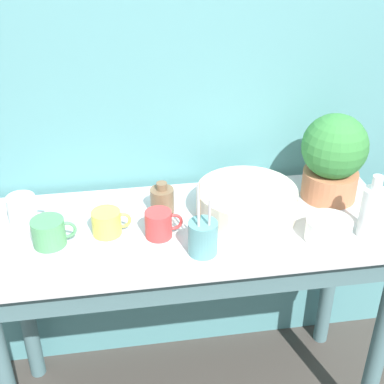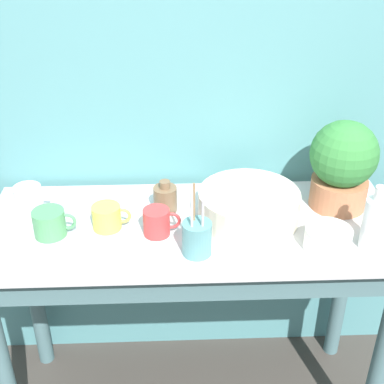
{
  "view_description": "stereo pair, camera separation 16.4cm",
  "coord_description": "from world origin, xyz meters",
  "px_view_note": "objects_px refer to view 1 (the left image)",
  "views": [
    {
      "loc": [
        -0.22,
        -1.13,
        1.77
      ],
      "look_at": [
        0.0,
        0.26,
        0.94
      ],
      "focal_mm": 50.0,
      "sensor_mm": 36.0,
      "label": 1
    },
    {
      "loc": [
        -0.06,
        -1.15,
        1.77
      ],
      "look_at": [
        0.0,
        0.26,
        0.94
      ],
      "focal_mm": 50.0,
      "sensor_mm": 36.0,
      "label": 2
    }
  ],
  "objects_px": {
    "mug_red": "(159,224)",
    "potted_plant": "(333,156)",
    "bottle_tall": "(372,211)",
    "mug_yellow": "(107,223)",
    "bowl_small_enamel_white": "(328,230)",
    "bowl_wash_large": "(246,202)",
    "utensil_cup": "(203,237)",
    "mug_green": "(49,232)",
    "mug_white": "(23,211)",
    "bottle_short": "(162,200)"
  },
  "relations": [
    {
      "from": "mug_green",
      "to": "bottle_tall",
      "type": "bearing_deg",
      "value": -6.08
    },
    {
      "from": "bowl_wash_large",
      "to": "mug_red",
      "type": "xyz_separation_m",
      "value": [
        -0.29,
        -0.08,
        -0.01
      ]
    },
    {
      "from": "bowl_wash_large",
      "to": "mug_white",
      "type": "bearing_deg",
      "value": 175.44
    },
    {
      "from": "potted_plant",
      "to": "bottle_short",
      "type": "bearing_deg",
      "value": -179.18
    },
    {
      "from": "mug_yellow",
      "to": "bowl_small_enamel_white",
      "type": "relative_size",
      "value": 0.88
    },
    {
      "from": "bottle_tall",
      "to": "bowl_small_enamel_white",
      "type": "distance_m",
      "value": 0.14
    },
    {
      "from": "mug_red",
      "to": "utensil_cup",
      "type": "xyz_separation_m",
      "value": [
        0.12,
        -0.1,
        0.01
      ]
    },
    {
      "from": "potted_plant",
      "to": "bottle_tall",
      "type": "bearing_deg",
      "value": -81.78
    },
    {
      "from": "mug_green",
      "to": "mug_red",
      "type": "bearing_deg",
      "value": -1.51
    },
    {
      "from": "potted_plant",
      "to": "utensil_cup",
      "type": "bearing_deg",
      "value": -152.73
    },
    {
      "from": "potted_plant",
      "to": "mug_white",
      "type": "height_order",
      "value": "potted_plant"
    },
    {
      "from": "bowl_wash_large",
      "to": "utensil_cup",
      "type": "bearing_deg",
      "value": -134.26
    },
    {
      "from": "potted_plant",
      "to": "bottle_tall",
      "type": "distance_m",
      "value": 0.25
    },
    {
      "from": "potted_plant",
      "to": "utensil_cup",
      "type": "relative_size",
      "value": 1.28
    },
    {
      "from": "bowl_small_enamel_white",
      "to": "bowl_wash_large",
      "type": "bearing_deg",
      "value": 140.51
    },
    {
      "from": "mug_white",
      "to": "mug_red",
      "type": "bearing_deg",
      "value": -17.65
    },
    {
      "from": "mug_green",
      "to": "mug_white",
      "type": "height_order",
      "value": "mug_white"
    },
    {
      "from": "potted_plant",
      "to": "bottle_tall",
      "type": "xyz_separation_m",
      "value": [
        0.03,
        -0.24,
        -0.07
      ]
    },
    {
      "from": "potted_plant",
      "to": "bottle_short",
      "type": "height_order",
      "value": "potted_plant"
    },
    {
      "from": "mug_red",
      "to": "potted_plant",
      "type": "bearing_deg",
      "value": 13.67
    },
    {
      "from": "bottle_short",
      "to": "mug_white",
      "type": "height_order",
      "value": "bottle_short"
    },
    {
      "from": "bowl_wash_large",
      "to": "mug_yellow",
      "type": "xyz_separation_m",
      "value": [
        -0.45,
        -0.04,
        -0.01
      ]
    },
    {
      "from": "utensil_cup",
      "to": "bottle_tall",
      "type": "bearing_deg",
      "value": 1.04
    },
    {
      "from": "potted_plant",
      "to": "mug_yellow",
      "type": "distance_m",
      "value": 0.77
    },
    {
      "from": "mug_green",
      "to": "utensil_cup",
      "type": "distance_m",
      "value": 0.46
    },
    {
      "from": "bowl_wash_large",
      "to": "mug_red",
      "type": "height_order",
      "value": "bowl_wash_large"
    },
    {
      "from": "mug_white",
      "to": "bottle_short",
      "type": "bearing_deg",
      "value": 0.69
    },
    {
      "from": "bowl_wash_large",
      "to": "utensil_cup",
      "type": "relative_size",
      "value": 1.38
    },
    {
      "from": "bottle_tall",
      "to": "mug_green",
      "type": "xyz_separation_m",
      "value": [
        -0.96,
        0.1,
        -0.04
      ]
    },
    {
      "from": "mug_green",
      "to": "bowl_small_enamel_white",
      "type": "bearing_deg",
      "value": -7.36
    },
    {
      "from": "mug_yellow",
      "to": "utensil_cup",
      "type": "height_order",
      "value": "utensil_cup"
    },
    {
      "from": "mug_red",
      "to": "utensil_cup",
      "type": "distance_m",
      "value": 0.16
    },
    {
      "from": "potted_plant",
      "to": "bottle_tall",
      "type": "height_order",
      "value": "potted_plant"
    },
    {
      "from": "mug_red",
      "to": "mug_white",
      "type": "xyz_separation_m",
      "value": [
        -0.42,
        0.13,
        0.01
      ]
    },
    {
      "from": "bowl_wash_large",
      "to": "mug_yellow",
      "type": "relative_size",
      "value": 2.66
    },
    {
      "from": "mug_green",
      "to": "mug_red",
      "type": "relative_size",
      "value": 1.14
    },
    {
      "from": "mug_yellow",
      "to": "bowl_small_enamel_white",
      "type": "bearing_deg",
      "value": -11.82
    },
    {
      "from": "bottle_short",
      "to": "mug_red",
      "type": "xyz_separation_m",
      "value": [
        -0.02,
        -0.14,
        -0.0
      ]
    },
    {
      "from": "bowl_wash_large",
      "to": "utensil_cup",
      "type": "height_order",
      "value": "utensil_cup"
    },
    {
      "from": "bowl_wash_large",
      "to": "bowl_small_enamel_white",
      "type": "distance_m",
      "value": 0.27
    },
    {
      "from": "potted_plant",
      "to": "mug_red",
      "type": "distance_m",
      "value": 0.63
    },
    {
      "from": "mug_red",
      "to": "bottle_tall",
      "type": "bearing_deg",
      "value": -8.43
    },
    {
      "from": "bottle_tall",
      "to": "mug_green",
      "type": "relative_size",
      "value": 1.56
    },
    {
      "from": "bowl_small_enamel_white",
      "to": "utensil_cup",
      "type": "xyz_separation_m",
      "value": [
        -0.39,
        -0.0,
        0.02
      ]
    },
    {
      "from": "bowl_wash_large",
      "to": "mug_green",
      "type": "xyz_separation_m",
      "value": [
        -0.62,
        -0.07,
        -0.01
      ]
    },
    {
      "from": "potted_plant",
      "to": "mug_green",
      "type": "relative_size",
      "value": 2.26
    },
    {
      "from": "bowl_small_enamel_white",
      "to": "bottle_tall",
      "type": "bearing_deg",
      "value": 2.05
    },
    {
      "from": "bottle_short",
      "to": "bowl_small_enamel_white",
      "type": "xyz_separation_m",
      "value": [
        0.48,
        -0.24,
        -0.01
      ]
    },
    {
      "from": "bowl_wash_large",
      "to": "mug_red",
      "type": "bearing_deg",
      "value": -165.37
    },
    {
      "from": "mug_green",
      "to": "potted_plant",
      "type": "bearing_deg",
      "value": 8.41
    }
  ]
}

